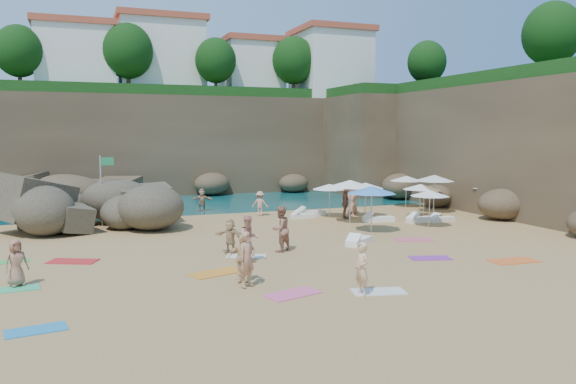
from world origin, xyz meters
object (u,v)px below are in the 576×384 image
object	(u,v)px
parasol_1	(330,187)
person_stand_4	(352,200)
person_stand_2	(260,204)
parasol_0	(366,186)
lounger_0	(378,219)
rock_outcrop	(94,225)
parasol_2	(420,187)
person_stand_6	(362,269)
flag_pole	(103,181)
person_stand_1	(280,229)
person_stand_5	(202,200)
person_stand_3	(345,203)

from	to	relation	value
parasol_1	person_stand_4	bearing A→B (deg)	22.45
person_stand_2	parasol_0	bearing A→B (deg)	-177.99
lounger_0	parasol_0	bearing A→B (deg)	94.36
rock_outcrop	person_stand_4	size ratio (longest dim) A/B	4.19
parasol_2	person_stand_6	distance (m)	17.09
flag_pole	person_stand_2	bearing A→B (deg)	2.61
lounger_0	person_stand_6	size ratio (longest dim) A/B	1.07
parasol_0	rock_outcrop	bearing A→B (deg)	170.78
parasol_1	person_stand_2	xyz separation A→B (m)	(-3.72, 1.96, -1.08)
parasol_1	parasol_0	bearing A→B (deg)	-18.99
flag_pole	parasol_2	size ratio (longest dim) A/B	1.80
person_stand_1	person_stand_5	distance (m)	13.41
parasol_2	person_stand_1	world-z (taller)	parasol_2
person_stand_6	flag_pole	bearing A→B (deg)	-161.75
parasol_0	person_stand_3	size ratio (longest dim) A/B	1.20
person_stand_1	person_stand_4	xyz separation A→B (m)	(7.93, 8.92, -0.08)
lounger_0	person_stand_3	xyz separation A→B (m)	(-1.30, 1.61, 0.77)
parasol_2	person_stand_3	xyz separation A→B (m)	(-4.41, 1.07, -0.92)
parasol_0	parasol_2	world-z (taller)	parasol_0
rock_outcrop	lounger_0	world-z (taller)	rock_outcrop
flag_pole	person_stand_4	size ratio (longest dim) A/B	2.13
parasol_1	person_stand_1	xyz separation A→B (m)	(-6.01, -8.12, -0.86)
parasol_1	person_stand_1	distance (m)	10.15
parasol_2	lounger_0	bearing A→B (deg)	-170.13
person_stand_2	lounger_0	bearing A→B (deg)	168.65
parasol_1	person_stand_5	bearing A→B (deg)	141.36
parasol_1	person_stand_5	size ratio (longest dim) A/B	1.44
parasol_0	person_stand_4	xyz separation A→B (m)	(-0.11, 1.49, -1.00)
person_stand_4	person_stand_5	xyz separation A→B (m)	(-8.51, 4.48, -0.16)
rock_outcrop	person_stand_5	world-z (taller)	rock_outcrop
rock_outcrop	person_stand_5	distance (m)	7.59
parasol_0	person_stand_2	size ratio (longest dim) A/B	1.45
parasol_0	parasol_1	xyz separation A→B (m)	(-2.03, 0.70, -0.06)
person_stand_4	person_stand_5	distance (m)	9.62
parasol_1	person_stand_6	size ratio (longest dim) A/B	1.26
rock_outcrop	parasol_2	xyz separation A→B (m)	(18.33, -3.72, 1.83)
flag_pole	person_stand_5	bearing A→B (deg)	31.25
parasol_0	person_stand_3	distance (m)	1.72
person_stand_2	person_stand_5	size ratio (longest dim) A/B	1.03
rock_outcrop	flag_pole	distance (m)	2.50
person_stand_1	parasol_1	bearing A→B (deg)	-152.71
rock_outcrop	parasol_0	xyz separation A→B (m)	(15.32, -2.49, 1.90)
lounger_0	person_stand_4	bearing A→B (deg)	97.89
parasol_1	person_stand_6	world-z (taller)	parasol_1
person_stand_3	person_stand_4	bearing A→B (deg)	-18.01
parasol_1	lounger_0	distance (m)	3.57
lounger_0	person_stand_6	world-z (taller)	person_stand_6
lounger_0	person_stand_4	world-z (taller)	person_stand_4
person_stand_4	person_stand_3	bearing A→B (deg)	-76.00
person_stand_1	person_stand_6	distance (m)	6.96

